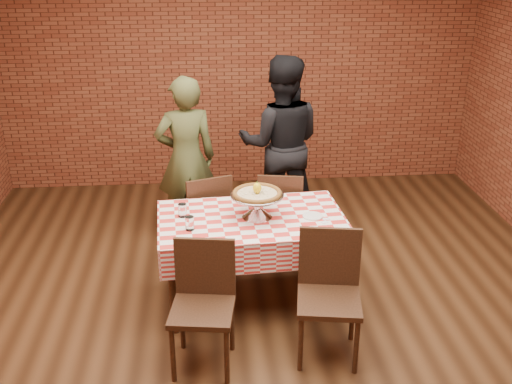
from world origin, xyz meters
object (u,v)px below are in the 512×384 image
Objects in this scene: chair_near_right at (329,300)px; chair_far_right at (281,213)px; diner_black at (281,144)px; diner_olive at (186,159)px; water_glass_left at (190,223)px; chair_near_left at (202,311)px; table at (252,260)px; chair_far_left at (204,217)px; pizza at (257,194)px; water_glass_right at (182,210)px; pizza_stand at (257,206)px; condiment_caddy at (258,195)px.

chair_far_right is at bearing 105.24° from chair_near_right.
diner_olive is at bearing 15.90° from diner_black.
chair_near_left reaches higher than water_glass_left.
chair_far_left is at bearing 118.46° from table.
diner_black is (0.79, 0.72, 0.44)m from chair_far_left.
diner_black reaches higher than chair_near_right.
diner_black is at bearing 75.47° from pizza.
diner_olive is 0.92× the size of diner_black.
water_glass_right is 0.12× the size of chair_far_left.
chair_far_left is 0.71m from chair_far_right.
chair_far_right is at bearing 68.59° from pizza_stand.
diner_black reaches higher than chair_far_left.
chair_far_left is at bearing 121.60° from pizza.
table is at bearing -7.21° from water_glass_right.
chair_near_left is 0.89m from chair_near_right.
pizza reaches higher than pizza_stand.
diner_olive is at bearing 112.82° from table.
diner_black reaches higher than water_glass_right.
diner_black is at bearing -155.77° from chair_far_left.
water_glass_right is 1.36m from chair_near_right.
pizza_stand is 1.45m from diner_black.
chair_near_left is at bearing -80.99° from water_glass_right.
table is 13.57× the size of water_glass_right.
table is 3.38× the size of pizza_stand.
chair_far_left is (0.02, 1.50, -0.01)m from chair_near_left.
chair_near_right is at bearing -39.06° from water_glass_right.
water_glass_left is 0.86× the size of condiment_caddy.
pizza_stand is 0.10m from pizza.
diner_black is (0.36, 1.40, -0.07)m from pizza.
diner_black reaches higher than pizza.
chair_near_left reaches higher than table.
chair_near_right is (0.41, -1.05, -0.36)m from condiment_caddy.
water_glass_right is at bearing 103.93° from water_glass_left.
water_glass_right is at bearing 172.79° from table.
pizza reaches higher than condiment_caddy.
pizza_stand is at bearing 18.99° from water_glass_left.
pizza is 1.45m from diner_black.
water_glass_left is 0.73m from chair_near_left.
pizza is (0.04, 0.01, 0.58)m from table.
water_glass_left is 1.18m from chair_near_right.
condiment_caddy is (0.07, 0.29, 0.44)m from table.
pizza_stand is 0.91m from chair_far_left.
table is at bearing 19.53° from water_glass_left.
chair_near_right is at bearing -57.72° from table.
chair_far_left is (-0.42, 0.69, -0.51)m from pizza.
diner_olive is at bearing 92.07° from water_glass_left.
chair_near_right is (1.02, -0.83, -0.35)m from water_glass_right.
chair_near_left is (-0.40, -0.80, 0.08)m from table.
pizza_stand is 0.88m from chair_far_right.
chair_far_right is (0.87, 0.67, -0.37)m from water_glass_right.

